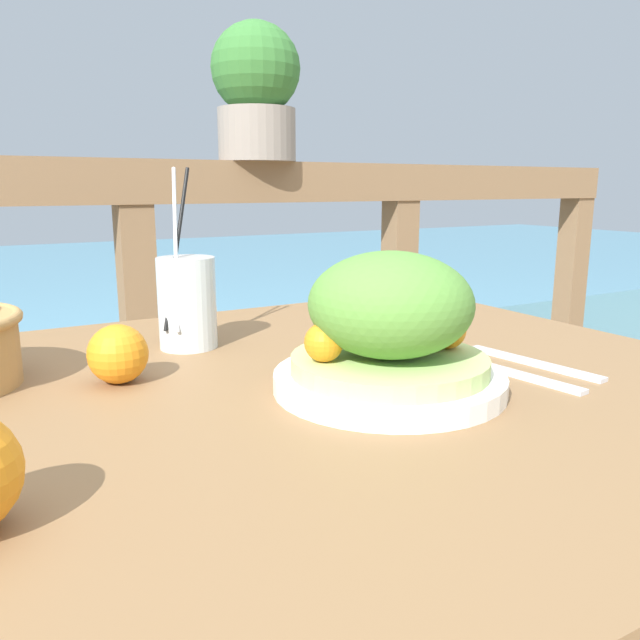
# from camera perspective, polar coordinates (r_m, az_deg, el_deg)

# --- Properties ---
(patio_table) EXTENTS (1.01, 0.85, 0.77)m
(patio_table) POSITION_cam_1_polar(r_m,az_deg,el_deg) (0.73, -1.42, -14.10)
(patio_table) COLOR olive
(patio_table) RESTS_ON ground_plane
(railing_fence) EXTENTS (2.80, 0.08, 1.04)m
(railing_fence) POSITION_cam_1_polar(r_m,az_deg,el_deg) (1.38, -16.18, 0.43)
(railing_fence) COLOR brown
(railing_fence) RESTS_ON ground_plane
(sea_backdrop) EXTENTS (12.00, 4.00, 0.49)m
(sea_backdrop) POSITION_cam_1_polar(r_m,az_deg,el_deg) (3.90, -24.61, 0.17)
(sea_backdrop) COLOR #568EA8
(sea_backdrop) RESTS_ON ground_plane
(salad_plate) EXTENTS (0.24, 0.24, 0.15)m
(salad_plate) POSITION_cam_1_polar(r_m,az_deg,el_deg) (0.65, 6.40, -1.04)
(salad_plate) COLOR white
(salad_plate) RESTS_ON patio_table
(drink_glass) EXTENTS (0.08, 0.08, 0.24)m
(drink_glass) POSITION_cam_1_polar(r_m,az_deg,el_deg) (0.84, -12.06, 1.62)
(drink_glass) COLOR silver
(drink_glass) RESTS_ON patio_table
(potted_plant) EXTENTS (0.19, 0.19, 0.29)m
(potted_plant) POSITION_cam_1_polar(r_m,az_deg,el_deg) (1.46, -5.87, 20.23)
(potted_plant) COLOR gray
(potted_plant) RESTS_ON railing_fence
(fork) EXTENTS (0.04, 0.18, 0.00)m
(fork) POSITION_cam_1_polar(r_m,az_deg,el_deg) (0.75, 17.08, -4.63)
(fork) COLOR silver
(fork) RESTS_ON patio_table
(knife) EXTENTS (0.04, 0.18, 0.00)m
(knife) POSITION_cam_1_polar(r_m,az_deg,el_deg) (0.80, 18.89, -3.71)
(knife) COLOR silver
(knife) RESTS_ON patio_table
(orange_near_glass) EXTENTS (0.07, 0.07, 0.07)m
(orange_near_glass) POSITION_cam_1_polar(r_m,az_deg,el_deg) (0.71, -17.99, -2.97)
(orange_near_glass) COLOR orange
(orange_near_glass) RESTS_ON patio_table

